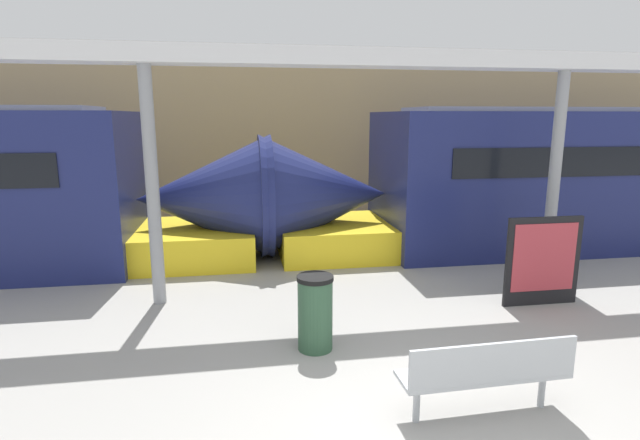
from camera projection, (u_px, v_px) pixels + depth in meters
station_wall at (295, 134)px, 14.73m from camera, size 56.00×0.20×5.00m
train_left at (576, 181)px, 11.85m from camera, size 14.81×2.93×3.20m
bench_near at (487, 371)px, 4.94m from camera, size 1.75×0.49×0.88m
trash_bin at (315, 313)px, 6.47m from camera, size 0.48×0.48×1.00m
poster_board at (543, 261)px, 7.98m from camera, size 1.27×0.07×1.45m
support_column_near at (152, 189)px, 7.82m from camera, size 0.21×0.21×3.77m
support_column_far at (554, 180)px, 8.93m from camera, size 0.21×0.21×3.77m
canopy_beam at (143, 54)px, 7.41m from camera, size 28.00×0.60×0.28m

